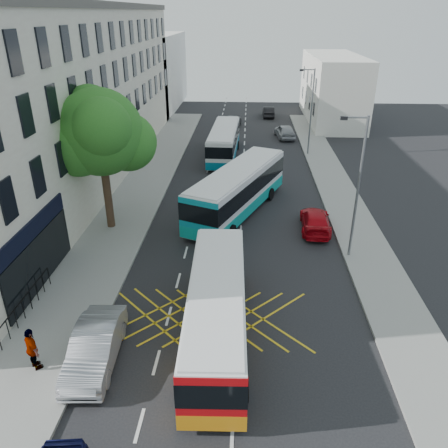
# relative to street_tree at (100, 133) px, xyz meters

# --- Properties ---
(ground) EXTENTS (120.00, 120.00, 0.00)m
(ground) POSITION_rel_street_tree_xyz_m (8.51, -14.97, -6.29)
(ground) COLOR black
(ground) RESTS_ON ground
(pavement_left) EXTENTS (5.00, 70.00, 0.15)m
(pavement_left) POSITION_rel_street_tree_xyz_m (0.01, 0.03, -6.22)
(pavement_left) COLOR gray
(pavement_left) RESTS_ON ground
(pavement_right) EXTENTS (3.00, 70.00, 0.15)m
(pavement_right) POSITION_rel_street_tree_xyz_m (16.01, 0.03, -6.22)
(pavement_right) COLOR gray
(pavement_right) RESTS_ON ground
(terrace_main) EXTENTS (8.30, 45.00, 13.50)m
(terrace_main) POSITION_rel_street_tree_xyz_m (-5.49, 9.52, 0.46)
(terrace_main) COLOR beige
(terrace_main) RESTS_ON ground
(terrace_far) EXTENTS (8.00, 20.00, 10.00)m
(terrace_far) POSITION_rel_street_tree_xyz_m (-5.49, 40.03, -1.29)
(terrace_far) COLOR silver
(terrace_far) RESTS_ON ground
(building_right) EXTENTS (6.00, 18.00, 8.00)m
(building_right) POSITION_rel_street_tree_xyz_m (19.51, 33.03, -2.29)
(building_right) COLOR silver
(building_right) RESTS_ON ground
(street_tree) EXTENTS (6.30, 5.70, 8.80)m
(street_tree) POSITION_rel_street_tree_xyz_m (0.00, 0.00, 0.00)
(street_tree) COLOR #382619
(street_tree) RESTS_ON pavement_left
(lamp_near) EXTENTS (1.45, 0.15, 8.00)m
(lamp_near) POSITION_rel_street_tree_xyz_m (14.71, -2.97, -1.68)
(lamp_near) COLOR slate
(lamp_near) RESTS_ON pavement_right
(lamp_far) EXTENTS (1.45, 0.15, 8.00)m
(lamp_far) POSITION_rel_street_tree_xyz_m (14.71, 17.03, -1.68)
(lamp_far) COLOR slate
(lamp_far) RESTS_ON pavement_right
(railings) EXTENTS (0.08, 5.60, 1.14)m
(railings) POSITION_rel_street_tree_xyz_m (-1.19, -9.67, -5.57)
(railings) COLOR black
(railings) RESTS_ON pavement_left
(bus_near) EXTENTS (2.75, 10.13, 2.83)m
(bus_near) POSITION_rel_street_tree_xyz_m (7.67, -10.34, -4.80)
(bus_near) COLOR silver
(bus_near) RESTS_ON ground
(bus_mid) EXTENTS (6.88, 11.53, 3.21)m
(bus_mid) POSITION_rel_street_tree_xyz_m (8.21, 2.97, -4.60)
(bus_mid) COLOR silver
(bus_mid) RESTS_ON ground
(bus_far) EXTENTS (2.82, 10.35, 2.89)m
(bus_far) POSITION_rel_street_tree_xyz_m (6.56, 15.96, -4.77)
(bus_far) COLOR silver
(bus_far) RESTS_ON ground
(parked_car_silver) EXTENTS (1.90, 4.81, 1.56)m
(parked_car_silver) POSITION_rel_street_tree_xyz_m (2.91, -12.04, -5.51)
(parked_car_silver) COLOR #97989E
(parked_car_silver) RESTS_ON ground
(red_hatchback) EXTENTS (2.08, 4.55, 1.29)m
(red_hatchback) POSITION_rel_street_tree_xyz_m (13.32, 0.49, -5.65)
(red_hatchback) COLOR #B30711
(red_hatchback) RESTS_ON ground
(distant_car_grey) EXTENTS (2.48, 4.55, 1.21)m
(distant_car_grey) POSITION_rel_street_tree_xyz_m (6.82, 28.49, -5.69)
(distant_car_grey) COLOR #44464D
(distant_car_grey) RESTS_ON ground
(distant_car_silver) EXTENTS (2.38, 4.65, 1.51)m
(distant_car_silver) POSITION_rel_street_tree_xyz_m (12.99, 23.48, -5.54)
(distant_car_silver) COLOR #97989E
(distant_car_silver) RESTS_ON ground
(distant_car_dark) EXTENTS (1.48, 4.12, 1.35)m
(distant_car_dark) POSITION_rel_street_tree_xyz_m (11.57, 34.36, -5.62)
(distant_car_dark) COLOR black
(distant_car_dark) RESTS_ON ground
(pedestrian_far) EXTENTS (1.12, 1.08, 1.87)m
(pedestrian_far) POSITION_rel_street_tree_xyz_m (0.68, -12.65, -5.21)
(pedestrian_far) COLOR gray
(pedestrian_far) RESTS_ON pavement_left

